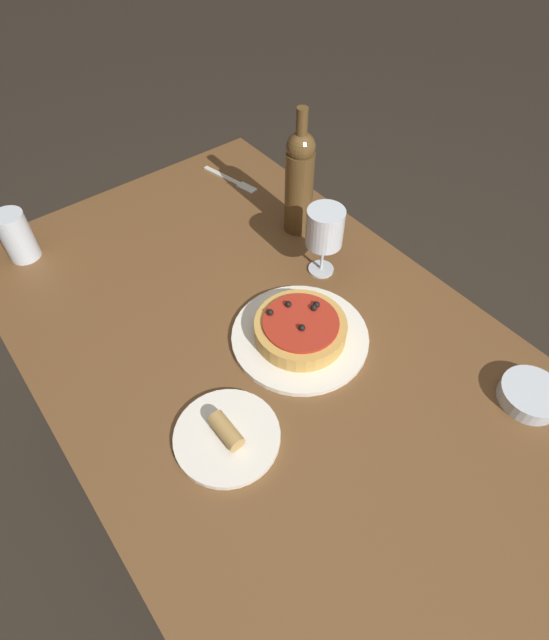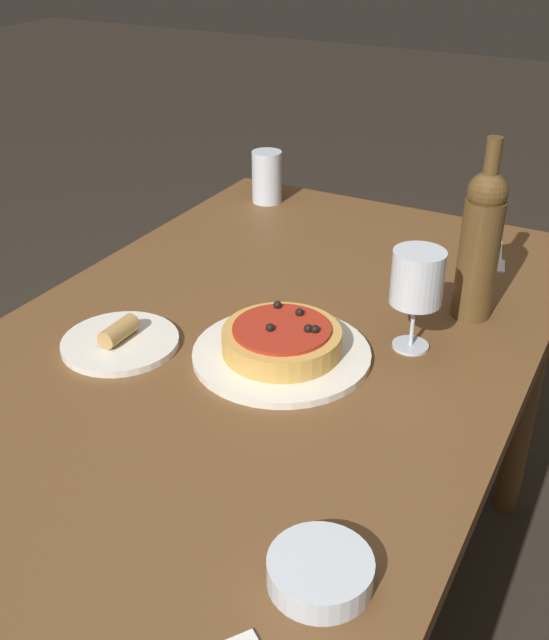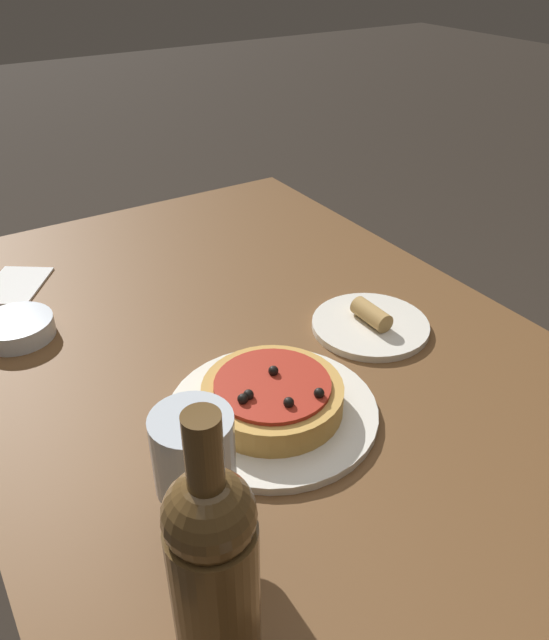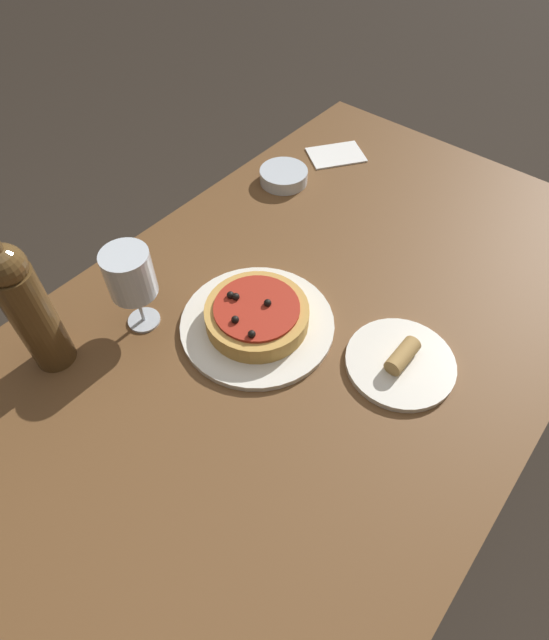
{
  "view_description": "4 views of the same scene",
  "coord_description": "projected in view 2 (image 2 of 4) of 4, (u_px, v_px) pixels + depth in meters",
  "views": [
    {
      "loc": [
        0.45,
        -0.38,
        1.57
      ],
      "look_at": [
        -0.08,
        0.04,
        0.77
      ],
      "focal_mm": 28.0,
      "sensor_mm": 36.0,
      "label": 1
    },
    {
      "loc": [
        0.87,
        0.54,
        1.39
      ],
      "look_at": [
        -0.05,
        0.04,
        0.8
      ],
      "focal_mm": 42.0,
      "sensor_mm": 36.0,
      "label": 2
    },
    {
      "loc": [
        -0.58,
        0.41,
        1.32
      ],
      "look_at": [
        0.03,
        0.02,
        0.85
      ],
      "focal_mm": 35.0,
      "sensor_mm": 36.0,
      "label": 3
    },
    {
      "loc": [
        -0.46,
        -0.34,
        1.48
      ],
      "look_at": [
        -0.05,
        0.0,
        0.83
      ],
      "focal_mm": 28.0,
      "sensor_mm": 36.0,
      "label": 4
    }
  ],
  "objects": [
    {
      "name": "wine_bottle",
      "position": [
        480.0,
        242.0,
        1.26
      ],
      "size": [
        0.07,
        0.07,
        0.32
      ],
      "color": "brown",
      "rests_on": "dining_table"
    },
    {
      "name": "dinner_plate",
      "position": [
        282.0,
        354.0,
        1.21
      ],
      "size": [
        0.29,
        0.29,
        0.01
      ],
      "color": "white",
      "rests_on": "dining_table"
    },
    {
      "name": "pizza",
      "position": [
        282.0,
        339.0,
        1.19
      ],
      "size": [
        0.19,
        0.19,
        0.06
      ],
      "color": "gold",
      "rests_on": "dinner_plate"
    },
    {
      "name": "side_plate",
      "position": [
        120.0,
        341.0,
        1.23
      ],
      "size": [
        0.19,
        0.19,
        0.04
      ],
      "color": "white",
      "rests_on": "dining_table"
    },
    {
      "name": "wine_glass",
      "position": [
        417.0,
        280.0,
        1.17
      ],
      "size": [
        0.08,
        0.08,
        0.17
      ],
      "color": "silver",
      "rests_on": "dining_table"
    },
    {
      "name": "dining_table",
      "position": [
        240.0,
        399.0,
        1.25
      ],
      "size": [
        1.53,
        0.87,
        0.74
      ],
      "color": "brown",
      "rests_on": "ground_plane"
    },
    {
      "name": "water_cup",
      "position": [
        267.0,
        177.0,
        1.79
      ],
      "size": [
        0.07,
        0.07,
        0.12
      ],
      "color": "silver",
      "rests_on": "dining_table"
    },
    {
      "name": "side_bowl",
      "position": [
        320.0,
        571.0,
        0.8
      ],
      "size": [
        0.12,
        0.12,
        0.03
      ],
      "color": "silver",
      "rests_on": "dining_table"
    },
    {
      "name": "fork",
      "position": [
        498.0,
        256.0,
        1.54
      ],
      "size": [
        0.19,
        0.06,
        0.0
      ],
      "rotation": [
        0.0,
        0.0,
        0.23
      ],
      "color": "beige",
      "rests_on": "dining_table"
    }
  ]
}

